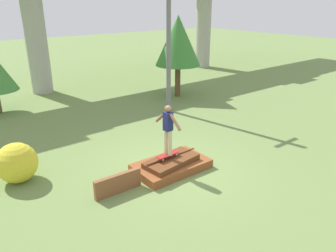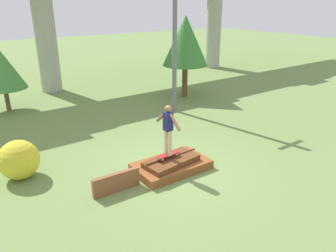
{
  "view_description": "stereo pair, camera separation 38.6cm",
  "coord_description": "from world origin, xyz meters",
  "px_view_note": "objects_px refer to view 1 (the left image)",
  "views": [
    {
      "loc": [
        -5.44,
        -6.77,
        4.73
      ],
      "look_at": [
        -0.13,
        -0.01,
        1.44
      ],
      "focal_mm": 35.0,
      "sensor_mm": 36.0,
      "label": 1
    },
    {
      "loc": [
        -5.13,
        -7.0,
        4.73
      ],
      "look_at": [
        -0.13,
        -0.01,
        1.44
      ],
      "focal_mm": 35.0,
      "sensor_mm": 36.0,
      "label": 2
    }
  ],
  "objects_px": {
    "utility_pole": "(169,29)",
    "tree_behind_right": "(178,41)",
    "skateboard": "(168,155)",
    "bush_yellow_flowering": "(17,163)",
    "skater": "(168,127)"
  },
  "relations": [
    {
      "from": "utility_pole",
      "to": "tree_behind_right",
      "type": "xyz_separation_m",
      "value": [
        1.94,
        1.69,
        -0.76
      ]
    },
    {
      "from": "skateboard",
      "to": "bush_yellow_flowering",
      "type": "xyz_separation_m",
      "value": [
        -3.62,
        2.14,
        0.02
      ]
    },
    {
      "from": "skateboard",
      "to": "skater",
      "type": "height_order",
      "value": "skater"
    },
    {
      "from": "skateboard",
      "to": "tree_behind_right",
      "type": "height_order",
      "value": "tree_behind_right"
    },
    {
      "from": "skateboard",
      "to": "utility_pole",
      "type": "height_order",
      "value": "utility_pole"
    },
    {
      "from": "skater",
      "to": "utility_pole",
      "type": "distance_m",
      "value": 6.13
    },
    {
      "from": "skateboard",
      "to": "tree_behind_right",
      "type": "distance_m",
      "value": 8.57
    },
    {
      "from": "utility_pole",
      "to": "skater",
      "type": "bearing_deg",
      "value": -128.43
    },
    {
      "from": "skateboard",
      "to": "utility_pole",
      "type": "distance_m",
      "value": 6.49
    },
    {
      "from": "skateboard",
      "to": "utility_pole",
      "type": "bearing_deg",
      "value": 51.57
    },
    {
      "from": "skater",
      "to": "bush_yellow_flowering",
      "type": "height_order",
      "value": "skater"
    },
    {
      "from": "skateboard",
      "to": "bush_yellow_flowering",
      "type": "relative_size",
      "value": 0.69
    },
    {
      "from": "utility_pole",
      "to": "bush_yellow_flowering",
      "type": "height_order",
      "value": "utility_pole"
    },
    {
      "from": "skateboard",
      "to": "utility_pole",
      "type": "relative_size",
      "value": 0.11
    },
    {
      "from": "skater",
      "to": "tree_behind_right",
      "type": "xyz_separation_m",
      "value": [
        5.49,
        6.17,
        1.44
      ]
    }
  ]
}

